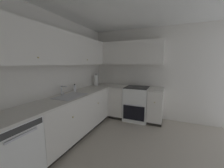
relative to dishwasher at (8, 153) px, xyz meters
The scene contains 14 objects.
wall_back 1.23m from the dishwasher, 20.55° to the left, with size 4.22×0.05×2.47m, color silver.
wall_right 3.37m from the dishwasher, 25.39° to the right, with size 0.05×3.51×2.47m, color silver.
dishwasher is the anchor object (origin of this frame).
lower_cabinets_back 1.32m from the dishwasher, ahead, with size 2.02×0.62×0.86m.
countertop_back 1.39m from the dishwasher, ahead, with size 3.23×0.60×0.04m, color beige.
lower_cabinets_right 2.81m from the dishwasher, 20.43° to the right, with size 0.62×1.40×0.86m.
countertop_right 2.84m from the dishwasher, 20.45° to the right, with size 0.60×1.40×0.03m.
oven_range 2.84m from the dishwasher, 21.02° to the right, with size 0.68×0.62×1.04m.
upper_cabinets_back 1.81m from the dishwasher, ahead, with size 2.91×0.34×0.62m.
upper_cabinets_right 3.17m from the dishwasher, 13.65° to the right, with size 0.32×1.95×0.62m.
sink 1.24m from the dishwasher, ahead, with size 0.63×0.40×0.10m.
faucet 1.32m from the dishwasher, ahead, with size 0.07×0.16×0.19m.
soap_bottle 1.67m from the dishwasher, ahead, with size 0.06×0.06×0.18m.
paper_towel_roll 2.59m from the dishwasher, ahead, with size 0.11×0.11×0.36m.
Camera 1 is at (-1.76, -0.39, 1.53)m, focal length 21.58 mm.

